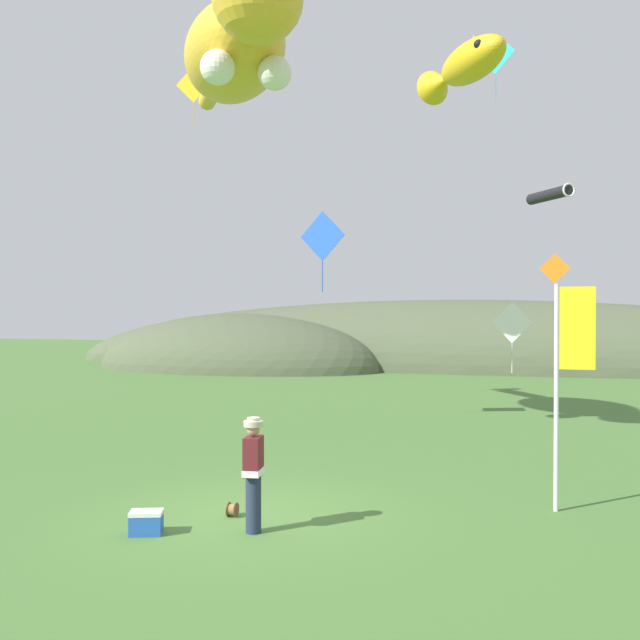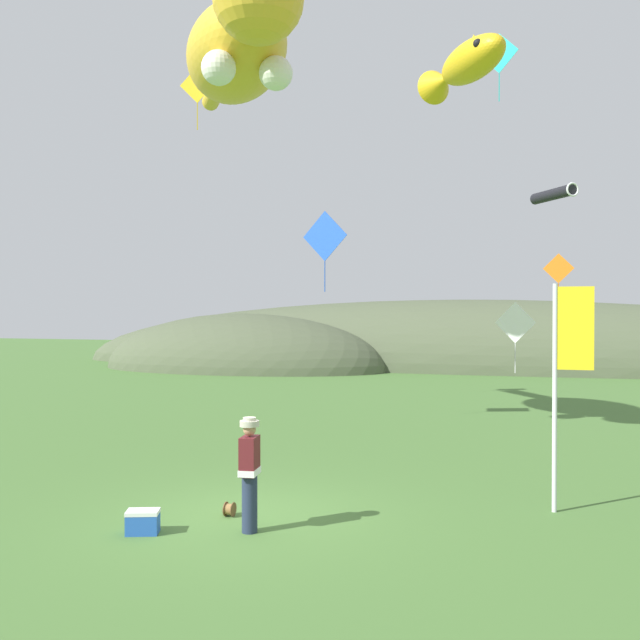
% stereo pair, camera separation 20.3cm
% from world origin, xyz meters
% --- Properties ---
extents(ground_plane, '(120.00, 120.00, 0.00)m').
position_xyz_m(ground_plane, '(0.00, 0.00, 0.00)').
color(ground_plane, '#477033').
extents(distant_hill_ridge, '(50.55, 14.23, 8.09)m').
position_xyz_m(distant_hill_ridge, '(-2.34, 31.21, 0.00)').
color(distant_hill_ridge, '#4C563D').
rests_on(distant_hill_ridge, ground).
extents(festival_attendant, '(0.31, 0.45, 1.77)m').
position_xyz_m(festival_attendant, '(0.32, -0.69, 0.95)').
color(festival_attendant, '#232D47').
rests_on(festival_attendant, ground).
extents(kite_spool, '(0.15, 0.24, 0.24)m').
position_xyz_m(kite_spool, '(-0.33, -0.01, 0.12)').
color(kite_spool, olive).
rests_on(kite_spool, ground).
extents(picnic_cooler, '(0.57, 0.47, 0.36)m').
position_xyz_m(picnic_cooler, '(-1.21, -1.24, 0.18)').
color(picnic_cooler, blue).
rests_on(picnic_cooler, ground).
extents(festival_banner_pole, '(0.66, 0.08, 3.87)m').
position_xyz_m(festival_banner_pole, '(4.99, 1.87, 2.53)').
color(festival_banner_pole, silver).
rests_on(festival_banner_pole, ground).
extents(kite_giant_cat, '(5.76, 7.93, 2.77)m').
position_xyz_m(kite_giant_cat, '(-2.87, 6.24, 10.26)').
color(kite_giant_cat, gold).
extents(kite_fish_windsock, '(2.30, 2.90, 0.91)m').
position_xyz_m(kite_fish_windsock, '(3.05, 4.37, 8.53)').
color(kite_fish_windsock, gold).
extents(kite_tube_streamer, '(1.46, 1.88, 0.44)m').
position_xyz_m(kite_tube_streamer, '(4.97, 12.91, 7.08)').
color(kite_tube_streamer, black).
extents(kite_diamond_blue, '(1.45, 0.33, 2.38)m').
position_xyz_m(kite_diamond_blue, '(-1.49, 9.29, 5.59)').
color(kite_diamond_blue, blue).
extents(kite_diamond_gold, '(1.23, 0.14, 2.14)m').
position_xyz_m(kite_diamond_gold, '(-6.45, 10.88, 10.97)').
color(kite_diamond_gold, yellow).
extents(kite_diamond_orange, '(0.91, 0.10, 1.81)m').
position_xyz_m(kite_diamond_orange, '(5.10, 12.05, 4.66)').
color(kite_diamond_orange, orange).
extents(kite_diamond_white, '(1.20, 0.29, 2.13)m').
position_xyz_m(kite_diamond_white, '(3.86, 11.26, 3.03)').
color(kite_diamond_white, white).
extents(kite_diamond_teal, '(1.21, 0.41, 2.17)m').
position_xyz_m(kite_diamond_teal, '(3.29, 12.72, 11.61)').
color(kite_diamond_teal, '#19BFBF').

